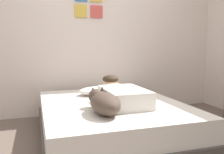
{
  "coord_description": "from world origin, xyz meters",
  "views": [
    {
      "loc": [
        -0.79,
        -2.04,
        1.02
      ],
      "look_at": [
        0.11,
        0.79,
        0.65
      ],
      "focal_mm": 38.63,
      "sensor_mm": 36.0,
      "label": 1
    }
  ],
  "objects_px": {
    "person_lying": "(120,93)",
    "dog": "(104,102)",
    "coffee_cup": "(117,92)",
    "bed": "(111,120)",
    "cell_phone": "(124,103)",
    "pillow": "(99,91)"
  },
  "relations": [
    {
      "from": "person_lying",
      "to": "coffee_cup",
      "type": "relative_size",
      "value": 7.36
    },
    {
      "from": "bed",
      "to": "person_lying",
      "type": "height_order",
      "value": "person_lying"
    },
    {
      "from": "person_lying",
      "to": "dog",
      "type": "height_order",
      "value": "person_lying"
    },
    {
      "from": "coffee_cup",
      "to": "dog",
      "type": "bearing_deg",
      "value": -116.8
    },
    {
      "from": "bed",
      "to": "coffee_cup",
      "type": "height_order",
      "value": "coffee_cup"
    },
    {
      "from": "person_lying",
      "to": "cell_phone",
      "type": "bearing_deg",
      "value": -76.76
    },
    {
      "from": "pillow",
      "to": "cell_phone",
      "type": "distance_m",
      "value": 0.59
    },
    {
      "from": "dog",
      "to": "cell_phone",
      "type": "bearing_deg",
      "value": 43.52
    },
    {
      "from": "pillow",
      "to": "coffee_cup",
      "type": "bearing_deg",
      "value": -13.83
    },
    {
      "from": "coffee_cup",
      "to": "cell_phone",
      "type": "relative_size",
      "value": 0.89
    },
    {
      "from": "person_lying",
      "to": "cell_phone",
      "type": "distance_m",
      "value": 0.13
    },
    {
      "from": "dog",
      "to": "coffee_cup",
      "type": "height_order",
      "value": "dog"
    },
    {
      "from": "bed",
      "to": "cell_phone",
      "type": "height_order",
      "value": "cell_phone"
    },
    {
      "from": "bed",
      "to": "dog",
      "type": "xyz_separation_m",
      "value": [
        -0.2,
        -0.41,
        0.31
      ]
    },
    {
      "from": "bed",
      "to": "coffee_cup",
      "type": "relative_size",
      "value": 15.21
    },
    {
      "from": "bed",
      "to": "coffee_cup",
      "type": "xyz_separation_m",
      "value": [
        0.2,
        0.39,
        0.24
      ]
    },
    {
      "from": "person_lying",
      "to": "coffee_cup",
      "type": "bearing_deg",
      "value": 75.28
    },
    {
      "from": "pillow",
      "to": "person_lying",
      "type": "bearing_deg",
      "value": -76.36
    },
    {
      "from": "bed",
      "to": "person_lying",
      "type": "relative_size",
      "value": 2.07
    },
    {
      "from": "bed",
      "to": "pillow",
      "type": "bearing_deg",
      "value": 93.81
    },
    {
      "from": "bed",
      "to": "pillow",
      "type": "height_order",
      "value": "pillow"
    },
    {
      "from": "bed",
      "to": "person_lying",
      "type": "bearing_deg",
      "value": -24.79
    }
  ]
}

